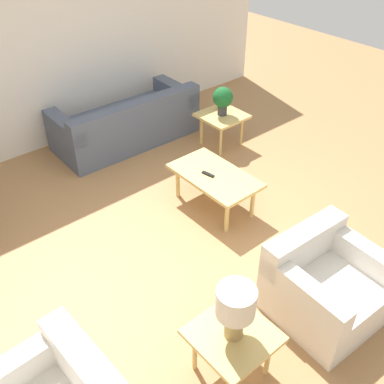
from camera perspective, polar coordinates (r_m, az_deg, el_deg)
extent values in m
plane|color=#A87A4C|center=(5.01, 2.25, -5.65)|extent=(14.00, 14.00, 0.00)
cube|color=white|center=(6.62, -16.39, 17.41)|extent=(0.12, 7.20, 2.70)
cube|color=#4C566B|center=(6.72, -8.40, 8.09)|extent=(0.96, 2.07, 0.41)
cube|color=#4C566B|center=(6.28, -6.93, 9.90)|extent=(0.25, 2.05, 0.33)
cube|color=#4C566B|center=(7.04, -2.12, 12.67)|extent=(0.92, 0.22, 0.22)
cube|color=#4C566B|center=(6.23, -15.91, 7.88)|extent=(0.92, 0.22, 0.22)
cube|color=silver|center=(4.32, 16.72, -12.47)|extent=(0.93, 0.96, 0.42)
cube|color=silver|center=(4.18, 14.04, -6.40)|extent=(0.25, 0.92, 0.33)
cube|color=silver|center=(3.86, 14.00, -12.08)|extent=(0.89, 0.21, 0.22)
cube|color=silver|center=(4.34, 20.58, -7.17)|extent=(0.89, 0.21, 0.22)
cube|color=silver|center=(3.56, -21.38, -20.10)|extent=(0.20, 0.89, 0.22)
cube|color=tan|center=(5.19, 2.89, 2.08)|extent=(1.07, 0.61, 0.04)
cylinder|color=tan|center=(5.20, 7.70, -1.22)|extent=(0.05, 0.05, 0.41)
cylinder|color=tan|center=(5.70, 1.39, 2.83)|extent=(0.05, 0.05, 0.41)
cylinder|color=tan|center=(4.97, 4.45, -3.10)|extent=(0.05, 0.05, 0.41)
cylinder|color=tan|center=(5.48, -1.82, 1.30)|extent=(0.05, 0.05, 0.41)
cube|color=tan|center=(6.43, 3.83, 9.64)|extent=(0.60, 0.60, 0.04)
cylinder|color=tan|center=(6.55, 6.30, 7.63)|extent=(0.04, 0.04, 0.45)
cylinder|color=tan|center=(6.80, 3.82, 8.93)|extent=(0.04, 0.04, 0.45)
cylinder|color=tan|center=(6.29, 3.67, 6.50)|extent=(0.04, 0.04, 0.45)
cylinder|color=tan|center=(6.55, 1.19, 7.87)|extent=(0.04, 0.04, 0.45)
cube|color=tan|center=(3.59, 5.22, -17.66)|extent=(0.60, 0.60, 0.04)
cylinder|color=tan|center=(3.81, 9.65, -19.92)|extent=(0.04, 0.04, 0.45)
cylinder|color=tan|center=(3.95, 5.07, -16.31)|extent=(0.04, 0.04, 0.45)
cylinder|color=tan|center=(3.78, 0.36, -19.57)|extent=(0.04, 0.04, 0.45)
cylinder|color=#333338|center=(6.39, 3.87, 10.35)|extent=(0.13, 0.13, 0.14)
sphere|color=#195B28|center=(6.31, 3.94, 11.91)|extent=(0.28, 0.28, 0.28)
cylinder|color=#997F4C|center=(3.47, 5.36, -16.27)|extent=(0.15, 0.15, 0.25)
cylinder|color=beige|center=(3.28, 5.60, -13.73)|extent=(0.29, 0.29, 0.23)
cube|color=black|center=(5.16, 2.05, 2.28)|extent=(0.16, 0.07, 0.02)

